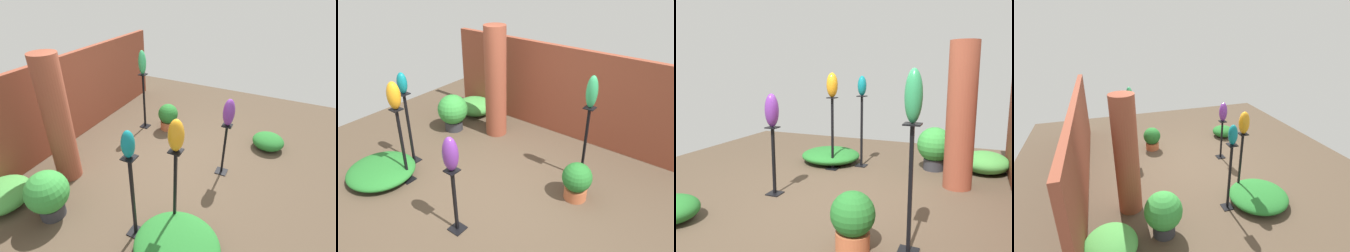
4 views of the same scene
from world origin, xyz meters
The scene contains 15 objects.
ground_plane centered at (0.00, 0.00, 0.00)m, with size 8.00×8.00×0.00m, color #4C3D2D.
brick_wall_back centered at (0.00, 2.29, 0.89)m, with size 5.60×0.12×1.79m, color brown.
brick_pillar centered at (-1.17, 1.46, 1.09)m, with size 0.42×0.42×2.18m, color brown.
pedestal_violet centered at (0.10, -0.95, 0.44)m, with size 0.20×0.20×0.98m.
pedestal_jade centered at (0.91, 1.13, 0.59)m, with size 0.20×0.20×1.28m.
pedestal_amber centered at (-1.32, -0.67, 0.59)m, with size 0.20×0.20×1.29m.
pedestal_teal centered at (-1.69, -0.25, 0.60)m, with size 0.20×0.20×1.30m.
art_vase_violet centered at (0.10, -0.95, 1.21)m, with size 0.21×0.19×0.46m, color #6B2D8C.
art_vase_jade centered at (0.91, 1.13, 1.53)m, with size 0.17×0.16×0.50m, color #2D9356.
art_vase_amber centered at (-1.32, -0.67, 1.50)m, with size 0.21×0.20×0.43m, color orange.
art_vase_teal centered at (-1.69, -0.25, 1.48)m, with size 0.17×0.16×0.36m, color #0F727A.
potted_plant_near_pillar centered at (-1.97, 1.02, 0.42)m, with size 0.61×0.61×0.77m.
potted_plant_front_left centered at (1.06, 0.61, 0.32)m, with size 0.45×0.45×0.60m.
foliage_bed_east centered at (-1.72, -0.88, 0.13)m, with size 1.08×1.11×0.27m, color #236B28.
foliage_bed_center centered at (-2.13, 1.86, 0.18)m, with size 0.85×0.79×0.36m, color #479942.
Camera 2 is at (2.61, -3.13, 3.34)m, focal length 35.00 mm.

